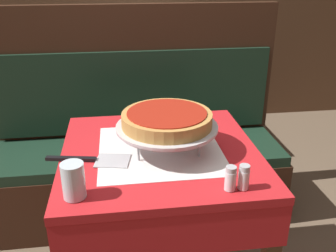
{
  "coord_description": "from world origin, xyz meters",
  "views": [
    {
      "loc": [
        -0.14,
        -1.25,
        1.43
      ],
      "look_at": [
        0.02,
        -0.04,
        0.89
      ],
      "focal_mm": 40.0,
      "sensor_mm": 36.0,
      "label": 1
    }
  ],
  "objects_px": {
    "pizza_server": "(93,160)",
    "condiment_caddy": "(150,49)",
    "pepper_shaker": "(244,177)",
    "pizza_pan_stand": "(167,128)",
    "dining_table_rear": "(150,69)",
    "salt_shaker": "(230,178)",
    "deep_dish_pizza": "(167,119)",
    "water_glass_near": "(73,181)",
    "booth_bench": "(138,159)",
    "dining_table_front": "(160,176)"
  },
  "relations": [
    {
      "from": "pizza_server",
      "to": "water_glass_near",
      "type": "height_order",
      "value": "water_glass_near"
    },
    {
      "from": "water_glass_near",
      "to": "salt_shaker",
      "type": "bearing_deg",
      "value": -3.06
    },
    {
      "from": "booth_bench",
      "to": "pizza_pan_stand",
      "type": "xyz_separation_m",
      "value": [
        0.07,
        -0.74,
        0.53
      ]
    },
    {
      "from": "salt_shaker",
      "to": "deep_dish_pizza",
      "type": "bearing_deg",
      "value": 118.89
    },
    {
      "from": "pepper_shaker",
      "to": "pizza_pan_stand",
      "type": "bearing_deg",
      "value": 124.98
    },
    {
      "from": "dining_table_front",
      "to": "pepper_shaker",
      "type": "xyz_separation_m",
      "value": [
        0.22,
        -0.3,
        0.16
      ]
    },
    {
      "from": "salt_shaker",
      "to": "pepper_shaker",
      "type": "distance_m",
      "value": 0.04
    },
    {
      "from": "salt_shaker",
      "to": "condiment_caddy",
      "type": "height_order",
      "value": "condiment_caddy"
    },
    {
      "from": "dining_table_rear",
      "to": "booth_bench",
      "type": "xyz_separation_m",
      "value": [
        -0.16,
        -0.87,
        -0.32
      ]
    },
    {
      "from": "dining_table_rear",
      "to": "condiment_caddy",
      "type": "distance_m",
      "value": 0.16
    },
    {
      "from": "booth_bench",
      "to": "water_glass_near",
      "type": "xyz_separation_m",
      "value": [
        -0.24,
        -1.0,
        0.49
      ]
    },
    {
      "from": "dining_table_rear",
      "to": "pizza_pan_stand",
      "type": "xyz_separation_m",
      "value": [
        -0.09,
        -1.61,
        0.21
      ]
    },
    {
      "from": "dining_table_rear",
      "to": "pizza_pan_stand",
      "type": "relative_size",
      "value": 2.16
    },
    {
      "from": "pizza_server",
      "to": "pepper_shaker",
      "type": "distance_m",
      "value": 0.53
    },
    {
      "from": "pizza_pan_stand",
      "to": "dining_table_rear",
      "type": "bearing_deg",
      "value": 86.94
    },
    {
      "from": "dining_table_rear",
      "to": "salt_shaker",
      "type": "height_order",
      "value": "salt_shaker"
    },
    {
      "from": "booth_bench",
      "to": "pizza_pan_stand",
      "type": "distance_m",
      "value": 0.91
    },
    {
      "from": "salt_shaker",
      "to": "dining_table_rear",
      "type": "bearing_deg",
      "value": 92.17
    },
    {
      "from": "pizza_pan_stand",
      "to": "salt_shaker",
      "type": "relative_size",
      "value": 4.66
    },
    {
      "from": "dining_table_front",
      "to": "water_glass_near",
      "type": "height_order",
      "value": "water_glass_near"
    },
    {
      "from": "dining_table_rear",
      "to": "pizza_server",
      "type": "relative_size",
      "value": 2.65
    },
    {
      "from": "dining_table_front",
      "to": "dining_table_rear",
      "type": "xyz_separation_m",
      "value": [
        0.11,
        1.6,
        -0.0
      ]
    },
    {
      "from": "deep_dish_pizza",
      "to": "salt_shaker",
      "type": "relative_size",
      "value": 4.1
    },
    {
      "from": "booth_bench",
      "to": "salt_shaker",
      "type": "distance_m",
      "value": 1.16
    },
    {
      "from": "dining_table_rear",
      "to": "condiment_caddy",
      "type": "xyz_separation_m",
      "value": [
        0.01,
        0.06,
        0.15
      ]
    },
    {
      "from": "deep_dish_pizza",
      "to": "water_glass_near",
      "type": "height_order",
      "value": "deep_dish_pizza"
    },
    {
      "from": "booth_bench",
      "to": "pizza_server",
      "type": "height_order",
      "value": "booth_bench"
    },
    {
      "from": "water_glass_near",
      "to": "booth_bench",
      "type": "bearing_deg",
      "value": 76.59
    },
    {
      "from": "pizza_server",
      "to": "condiment_caddy",
      "type": "xyz_separation_m",
      "value": [
        0.37,
        1.71,
        0.02
      ]
    },
    {
      "from": "water_glass_near",
      "to": "pepper_shaker",
      "type": "bearing_deg",
      "value": -2.8
    },
    {
      "from": "pizza_pan_stand",
      "to": "deep_dish_pizza",
      "type": "distance_m",
      "value": 0.04
    },
    {
      "from": "deep_dish_pizza",
      "to": "pizza_server",
      "type": "xyz_separation_m",
      "value": [
        -0.27,
        -0.04,
        -0.12
      ]
    },
    {
      "from": "dining_table_rear",
      "to": "water_glass_near",
      "type": "relative_size",
      "value": 7.17
    },
    {
      "from": "pizza_pan_stand",
      "to": "dining_table_front",
      "type": "bearing_deg",
      "value": 152.97
    },
    {
      "from": "pizza_pan_stand",
      "to": "pepper_shaker",
      "type": "bearing_deg",
      "value": -55.02
    },
    {
      "from": "water_glass_near",
      "to": "pepper_shaker",
      "type": "height_order",
      "value": "water_glass_near"
    },
    {
      "from": "dining_table_front",
      "to": "pizza_pan_stand",
      "type": "bearing_deg",
      "value": -27.03
    },
    {
      "from": "salt_shaker",
      "to": "pepper_shaker",
      "type": "xyz_separation_m",
      "value": [
        0.04,
        0.0,
        0.0
      ]
    },
    {
      "from": "pizza_server",
      "to": "pepper_shaker",
      "type": "bearing_deg",
      "value": -27.22
    },
    {
      "from": "dining_table_front",
      "to": "pizza_pan_stand",
      "type": "relative_size",
      "value": 2.09
    },
    {
      "from": "pizza_pan_stand",
      "to": "salt_shaker",
      "type": "xyz_separation_m",
      "value": [
        0.16,
        -0.29,
        -0.05
      ]
    },
    {
      "from": "pizza_server",
      "to": "water_glass_near",
      "type": "xyz_separation_m",
      "value": [
        -0.04,
        -0.22,
        0.05
      ]
    },
    {
      "from": "dining_table_rear",
      "to": "water_glass_near",
      "type": "height_order",
      "value": "water_glass_near"
    },
    {
      "from": "pizza_server",
      "to": "salt_shaker",
      "type": "bearing_deg",
      "value": -29.47
    },
    {
      "from": "pizza_pan_stand",
      "to": "pizza_server",
      "type": "distance_m",
      "value": 0.29
    },
    {
      "from": "condiment_caddy",
      "to": "pepper_shaker",
      "type": "bearing_deg",
      "value": -86.88
    },
    {
      "from": "water_glass_near",
      "to": "salt_shaker",
      "type": "xyz_separation_m",
      "value": [
        0.47,
        -0.03,
        -0.02
      ]
    },
    {
      "from": "dining_table_rear",
      "to": "pizza_server",
      "type": "height_order",
      "value": "pizza_server"
    },
    {
      "from": "water_glass_near",
      "to": "pizza_pan_stand",
      "type": "bearing_deg",
      "value": 39.79
    },
    {
      "from": "dining_table_rear",
      "to": "pepper_shaker",
      "type": "relative_size",
      "value": 9.88
    }
  ]
}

